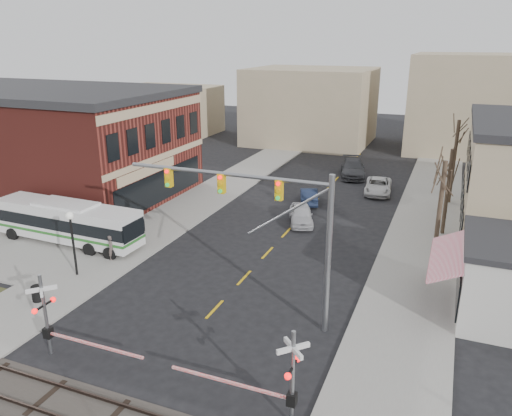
{
  "coord_description": "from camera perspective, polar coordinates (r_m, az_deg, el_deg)",
  "views": [
    {
      "loc": [
        10.84,
        -18.97,
        13.75
      ],
      "look_at": [
        -0.41,
        8.94,
        3.5
      ],
      "focal_mm": 35.0,
      "sensor_mm": 36.0,
      "label": 1
    }
  ],
  "objects": [
    {
      "name": "car_d",
      "position": [
        53.37,
        11.01,
        4.48
      ],
      "size": [
        3.71,
        6.31,
        1.72
      ],
      "primitive_type": "imported",
      "rotation": [
        0.0,
        0.0,
        0.23
      ],
      "color": "#414246",
      "rests_on": "ground"
    },
    {
      "name": "car_b",
      "position": [
        44.03,
        6.07,
        1.43
      ],
      "size": [
        2.65,
        4.37,
        1.36
      ],
      "primitive_type": "imported",
      "rotation": [
        0.0,
        0.0,
        3.46
      ],
      "color": "#161F37",
      "rests_on": "ground"
    },
    {
      "name": "car_c",
      "position": [
        47.92,
        13.79,
        2.45
      ],
      "size": [
        2.84,
        5.25,
        1.4
      ],
      "primitive_type": "imported",
      "rotation": [
        0.0,
        0.0,
        0.11
      ],
      "color": "silver",
      "rests_on": "ground"
    },
    {
      "name": "sidewalk_east",
      "position": [
        41.33,
        18.81,
        -1.58
      ],
      "size": [
        5.0,
        60.0,
        0.12
      ],
      "primitive_type": "cube",
      "color": "gray",
      "rests_on": "ground"
    },
    {
      "name": "tree_east_c",
      "position": [
        46.08,
        21.67,
        4.9
      ],
      "size": [
        0.28,
        0.28,
        7.2
      ],
      "color": "#382B21",
      "rests_on": "sidewalk_east"
    },
    {
      "name": "pedestrian_far",
      "position": [
        36.66,
        -15.53,
        -2.43
      ],
      "size": [
        0.91,
        0.96,
        1.56
      ],
      "primitive_type": "imported",
      "rotation": [
        0.0,
        0.0,
        0.99
      ],
      "color": "#3A3862",
      "rests_on": "sidewalk_west"
    },
    {
      "name": "street_lamp",
      "position": [
        31.43,
        -20.33,
        -2.38
      ],
      "size": [
        0.44,
        0.44,
        4.03
      ],
      "color": "black",
      "rests_on": "sidewalk_west"
    },
    {
      "name": "ground",
      "position": [
        25.82,
        -6.78,
        -13.52
      ],
      "size": [
        160.0,
        160.0,
        0.0
      ],
      "primitive_type": "plane",
      "color": "black",
      "rests_on": "ground"
    },
    {
      "name": "tree_east_b",
      "position": [
        38.43,
        21.02,
        1.7
      ],
      "size": [
        0.28,
        0.28,
        6.3
      ],
      "color": "#382B21",
      "rests_on": "sidewalk_east"
    },
    {
      "name": "brick_building",
      "position": [
        52.28,
        -25.12,
        7.2
      ],
      "size": [
        30.4,
        15.4,
        9.6
      ],
      "color": "maroon",
      "rests_on": "ground"
    },
    {
      "name": "pedestrian_near",
      "position": [
        33.62,
        -16.17,
        -4.37
      ],
      "size": [
        0.44,
        0.63,
        1.65
      ],
      "primitive_type": "imported",
      "rotation": [
        0.0,
        0.0,
        1.65
      ],
      "color": "#514440",
      "rests_on": "sidewalk_west"
    },
    {
      "name": "tree_east_a",
      "position": [
        32.63,
        20.19,
        -0.71
      ],
      "size": [
        0.28,
        0.28,
        6.75
      ],
      "color": "#382B21",
      "rests_on": "sidewalk_east"
    },
    {
      "name": "rr_crossing_east",
      "position": [
        19.37,
        2.91,
        -18.7
      ],
      "size": [
        5.6,
        1.36,
        4.0
      ],
      "color": "gray",
      "rests_on": "ground"
    },
    {
      "name": "rr_crossing_west",
      "position": [
        24.46,
        -22.18,
        -11.53
      ],
      "size": [
        5.6,
        1.36,
        4.0
      ],
      "color": "gray",
      "rests_on": "ground"
    },
    {
      "name": "transit_bus",
      "position": [
        37.18,
        -20.71,
        -1.46
      ],
      "size": [
        11.24,
        2.73,
        2.88
      ],
      "color": "silver",
      "rests_on": "ground"
    },
    {
      "name": "trash_bin",
      "position": [
        30.1,
        -23.71,
        -8.92
      ],
      "size": [
        0.6,
        0.6,
        0.87
      ],
      "primitive_type": "cylinder",
      "color": "black",
      "rests_on": "sidewalk_west"
    },
    {
      "name": "traffic_signal_mast",
      "position": [
        23.99,
        1.68,
        -0.61
      ],
      "size": [
        10.76,
        0.3,
        8.0
      ],
      "color": "gray",
      "rests_on": "ground"
    },
    {
      "name": "sidewalk_west",
      "position": [
        46.04,
        -5.37,
        1.43
      ],
      "size": [
        5.0,
        60.0,
        0.12
      ],
      "primitive_type": "cube",
      "color": "gray",
      "rests_on": "ground"
    },
    {
      "name": "car_a",
      "position": [
        39.04,
        5.17,
        -0.75
      ],
      "size": [
        3.12,
        4.63,
        1.46
      ],
      "primitive_type": "imported",
      "rotation": [
        0.0,
        0.0,
        0.36
      ],
      "color": "#B5B5BA",
      "rests_on": "ground"
    }
  ]
}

